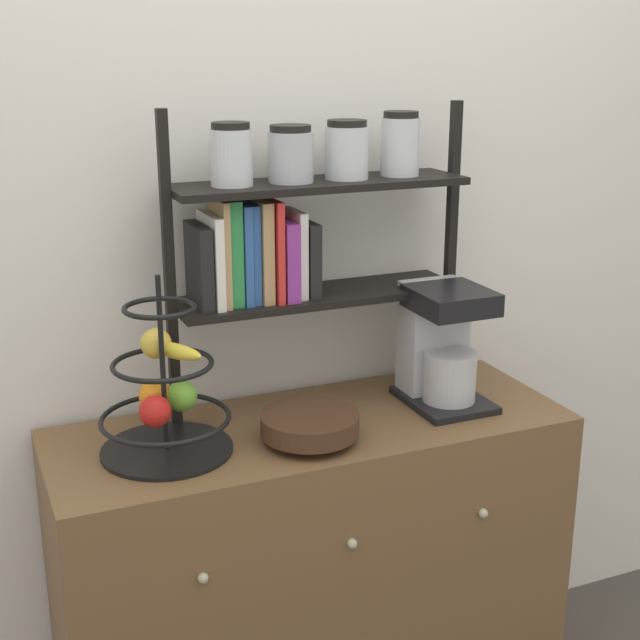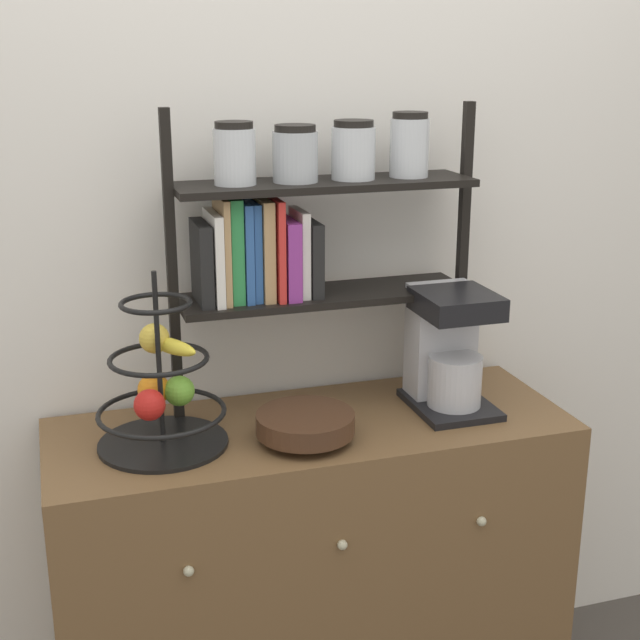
# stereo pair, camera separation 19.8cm
# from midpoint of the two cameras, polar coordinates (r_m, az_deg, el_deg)

# --- Properties ---
(wall_back) EXTENTS (7.00, 0.05, 2.60)m
(wall_back) POSITION_cam_midpoint_polar(r_m,az_deg,el_deg) (2.34, -5.63, 4.69)
(wall_back) COLOR silver
(wall_back) RESTS_ON ground_plane
(sideboard) EXTENTS (1.28, 0.49, 0.91)m
(sideboard) POSITION_cam_midpoint_polar(r_m,az_deg,el_deg) (2.43, -2.94, -16.58)
(sideboard) COLOR brown
(sideboard) RESTS_ON ground_plane
(coffee_maker) EXTENTS (0.19, 0.25, 0.31)m
(coffee_maker) POSITION_cam_midpoint_polar(r_m,az_deg,el_deg) (2.30, 5.34, -1.57)
(coffee_maker) COLOR black
(coffee_maker) RESTS_ON sideboard
(fruit_stand) EXTENTS (0.30, 0.30, 0.42)m
(fruit_stand) POSITION_cam_midpoint_polar(r_m,az_deg,el_deg) (2.06, -12.68, -4.86)
(fruit_stand) COLOR black
(fruit_stand) RESTS_ON sideboard
(wooden_bowl) EXTENTS (0.23, 0.23, 0.07)m
(wooden_bowl) POSITION_cam_midpoint_polar(r_m,az_deg,el_deg) (2.10, -3.38, -6.79)
(wooden_bowl) COLOR #422819
(wooden_bowl) RESTS_ON sideboard
(shelf_hutch) EXTENTS (0.78, 0.20, 0.76)m
(shelf_hutch) POSITION_cam_midpoint_polar(r_m,az_deg,el_deg) (2.18, -4.41, 6.31)
(shelf_hutch) COLOR black
(shelf_hutch) RESTS_ON sideboard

